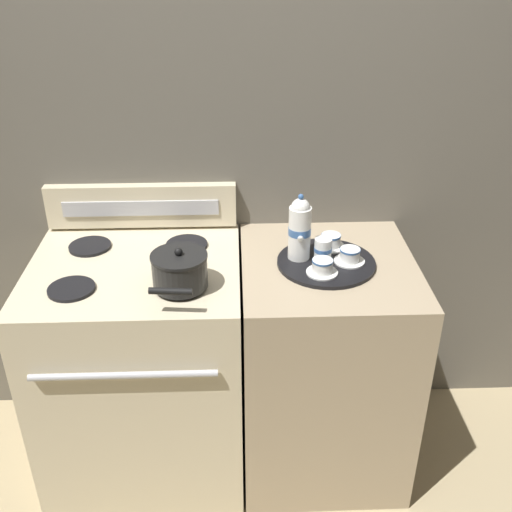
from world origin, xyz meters
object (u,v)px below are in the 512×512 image
(stove, at_px, (144,367))
(teacup_left, at_px, (350,255))
(saucepan, at_px, (180,270))
(serving_tray, at_px, (326,263))
(teacup_front, at_px, (331,241))
(teapot, at_px, (300,228))
(creamer_jug, at_px, (323,249))
(teacup_right, at_px, (322,267))

(stove, height_order, teacup_left, teacup_left)
(stove, bearing_deg, saucepan, -40.04)
(stove, distance_m, serving_tray, 0.84)
(stove, relative_size, saucepan, 3.43)
(serving_tray, distance_m, teacup_front, 0.11)
(teacup_left, bearing_deg, teapot, 167.36)
(teacup_left, height_order, teacup_front, same)
(teapot, xyz_separation_m, creamer_jug, (0.09, -0.02, -0.08))
(saucepan, bearing_deg, teacup_right, 7.17)
(stove, distance_m, teapot, 0.85)
(saucepan, bearing_deg, teapot, 23.05)
(teacup_right, bearing_deg, saucepan, -172.83)
(serving_tray, relative_size, teacup_left, 3.21)
(stove, distance_m, teacup_left, 0.93)
(serving_tray, bearing_deg, teapot, 162.25)
(saucepan, relative_size, teacup_right, 2.45)
(saucepan, height_order, teacup_right, saucepan)
(teacup_front, height_order, creamer_jug, creamer_jug)
(teapot, relative_size, teacup_front, 2.25)
(creamer_jug, bearing_deg, saucepan, -162.23)
(creamer_jug, bearing_deg, serving_tray, -49.46)
(serving_tray, xyz_separation_m, teacup_right, (-0.03, -0.09, 0.03))
(teacup_right, bearing_deg, teacup_front, 73.11)
(teapot, distance_m, creamer_jug, 0.12)
(teapot, height_order, creamer_jug, teapot)
(stove, xyz_separation_m, serving_tray, (0.70, -0.01, 0.47))
(teapot, relative_size, teacup_right, 2.25)
(stove, xyz_separation_m, teacup_left, (0.78, -0.02, 0.50))
(stove, relative_size, serving_tray, 2.62)
(teacup_front, xyz_separation_m, creamer_jug, (-0.04, -0.09, 0.02))
(serving_tray, xyz_separation_m, teacup_left, (0.08, -0.01, 0.03))
(teapot, bearing_deg, teacup_right, -58.87)
(teacup_left, xyz_separation_m, teacup_front, (-0.05, 0.11, 0.00))
(saucepan, relative_size, teacup_left, 2.45)
(stove, bearing_deg, teacup_left, -1.25)
(stove, bearing_deg, teacup_right, -7.89)
(stove, height_order, serving_tray, serving_tray)
(teacup_front, bearing_deg, teacup_left, -65.66)
(stove, xyz_separation_m, teacup_right, (0.67, -0.09, 0.50))
(teacup_left, distance_m, creamer_jug, 0.10)
(serving_tray, xyz_separation_m, teapot, (-0.10, 0.03, 0.13))
(stove, distance_m, teacup_right, 0.84)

